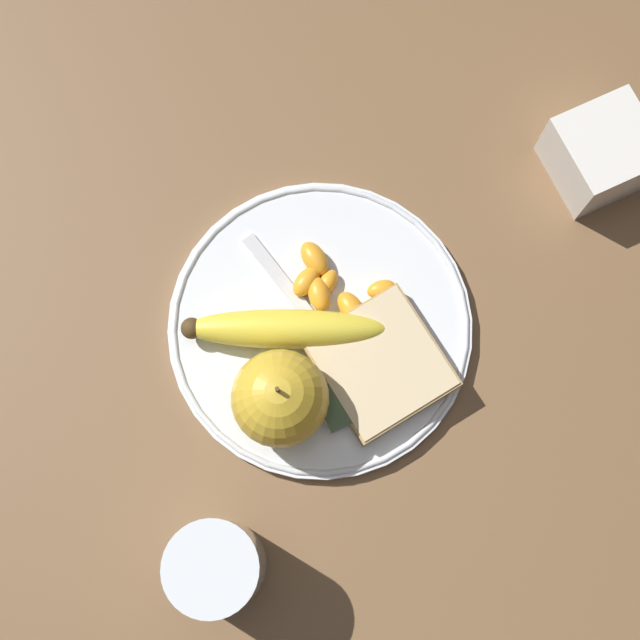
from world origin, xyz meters
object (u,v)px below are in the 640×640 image
(fork, at_px, (316,325))
(jam_packet, at_px, (339,406))
(juice_glass, at_px, (218,567))
(banana, at_px, (283,329))
(condiment_caddy, at_px, (601,153))
(bread_slice, at_px, (380,364))
(plate, at_px, (320,326))
(apple, at_px, (280,398))

(fork, height_order, jam_packet, jam_packet)
(jam_packet, bearing_deg, juice_glass, 118.59)
(banana, distance_m, jam_packet, 0.08)
(banana, distance_m, condiment_caddy, 0.34)
(juice_glass, bearing_deg, bread_slice, -63.42)
(juice_glass, height_order, jam_packet, juice_glass)
(juice_glass, distance_m, fork, 0.23)
(plate, distance_m, jam_packet, 0.08)
(apple, relative_size, bread_slice, 0.78)
(apple, xyz_separation_m, banana, (0.06, -0.03, -0.02))
(plate, bearing_deg, juice_glass, 133.36)
(jam_packet, height_order, condiment_caddy, condiment_caddy)
(plate, relative_size, jam_packet, 6.85)
(plate, relative_size, banana, 1.56)
(plate, bearing_deg, condiment_caddy, -83.58)
(apple, relative_size, fork, 0.52)
(apple, bearing_deg, banana, -26.14)
(juice_glass, relative_size, fork, 0.56)
(banana, height_order, bread_slice, banana)
(jam_packet, bearing_deg, banana, 10.98)
(juice_glass, xyz_separation_m, apple, (0.10, -0.10, 0.01))
(plate, bearing_deg, apple, 130.28)
(apple, relative_size, jam_packet, 2.28)
(bread_slice, height_order, fork, bread_slice)
(plate, bearing_deg, banana, 78.14)
(fork, bearing_deg, condiment_caddy, 83.59)
(plate, xyz_separation_m, condiment_caddy, (0.03, -0.30, 0.02))
(plate, height_order, fork, fork)
(plate, xyz_separation_m, apple, (-0.05, 0.06, 0.05))
(banana, xyz_separation_m, jam_packet, (-0.08, -0.02, -0.01))
(apple, distance_m, banana, 0.07)
(plate, xyz_separation_m, jam_packet, (-0.07, 0.02, 0.01))
(banana, bearing_deg, apple, 153.86)
(juice_glass, xyz_separation_m, fork, (0.16, -0.16, -0.03))
(fork, bearing_deg, plate, 49.96)
(apple, xyz_separation_m, bread_slice, (-0.00, -0.09, -0.03))
(banana, relative_size, fork, 1.00)
(plate, height_order, apple, apple)
(fork, bearing_deg, juice_glass, -58.32)
(juice_glass, distance_m, banana, 0.21)
(juice_glass, bearing_deg, condiment_caddy, -67.97)
(juice_glass, relative_size, jam_packet, 2.44)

